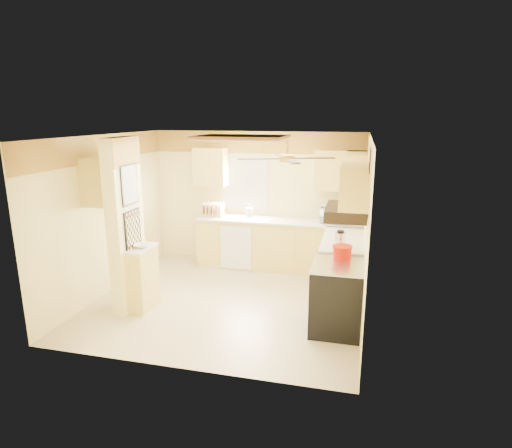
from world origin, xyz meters
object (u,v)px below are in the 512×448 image
(kettle, at_px, (340,239))
(bowl, at_px, (142,246))
(dutch_oven, at_px, (342,252))
(microwave, at_px, (336,215))
(stove, at_px, (336,297))

(kettle, bearing_deg, bowl, -164.90)
(kettle, bearing_deg, dutch_oven, -84.13)
(microwave, xyz_separation_m, kettle, (0.15, -1.39, -0.03))
(stove, relative_size, dutch_oven, 3.42)
(microwave, xyz_separation_m, dutch_oven, (0.20, -1.88, -0.07))
(dutch_oven, distance_m, kettle, 0.49)
(microwave, height_order, dutch_oven, microwave)
(stove, relative_size, bowl, 4.29)
(bowl, height_order, kettle, kettle)
(dutch_oven, height_order, kettle, kettle)
(microwave, bearing_deg, kettle, 102.67)
(stove, distance_m, microwave, 2.24)
(bowl, relative_size, dutch_oven, 0.80)
(microwave, bearing_deg, stove, 100.85)
(bowl, xyz_separation_m, kettle, (2.77, 0.75, 0.08))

